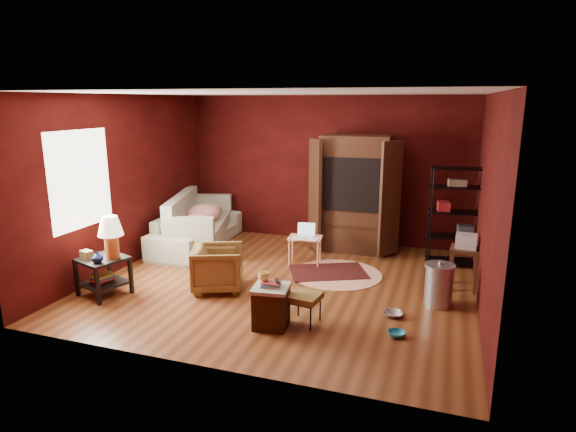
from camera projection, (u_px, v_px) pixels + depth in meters
name	position (u px, v px, depth m)	size (l,w,h in m)	color
room	(281.00, 192.00, 6.98)	(5.54, 5.04, 2.84)	brown
sofa	(197.00, 224.00, 9.00)	(2.31, 0.67, 0.90)	#AAAC95
armchair	(218.00, 266.00, 6.98)	(0.70, 0.65, 0.72)	black
pet_bowl_steel	(393.00, 307.00, 6.14)	(0.25, 0.06, 0.25)	#B0B2B7
pet_bowl_turquoise	(397.00, 328.00, 5.62)	(0.21, 0.06, 0.21)	teal
vase	(97.00, 257.00, 6.52)	(0.15, 0.16, 0.15)	#0D1843
mug	(264.00, 276.00, 5.79)	(0.14, 0.11, 0.14)	#F8E579
side_table	(107.00, 248.00, 6.71)	(0.73, 0.73, 1.15)	black
sofa_cushions	(198.00, 224.00, 9.00)	(1.46, 2.34, 0.91)	#AAAC95
hamper	(271.00, 306.00, 5.84)	(0.47, 0.47, 0.60)	#3B1D0D
footstool	(304.00, 298.00, 5.91)	(0.42, 0.42, 0.39)	black
rug_round	(337.00, 274.00, 7.66)	(1.43, 1.43, 0.01)	white
rug_oriental	(328.00, 272.00, 7.73)	(1.41, 1.22, 0.01)	#531616
laptop_desk	(305.00, 240.00, 8.07)	(0.60, 0.50, 0.68)	#FFA274
tv_armoire	(354.00, 192.00, 8.66)	(1.66, 0.89, 2.10)	#432213
wire_shelving	(455.00, 213.00, 7.86)	(0.86, 0.47, 1.66)	black
small_stand	(466.00, 248.00, 6.96)	(0.44, 0.44, 0.83)	#432213
trash_can	(439.00, 285.00, 6.44)	(0.49, 0.49, 0.63)	silver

